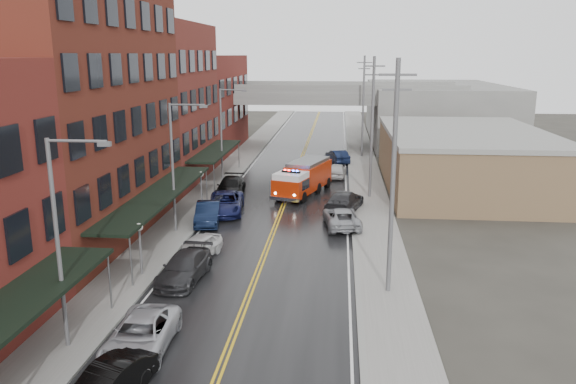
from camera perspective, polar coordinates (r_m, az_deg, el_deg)
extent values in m
cube|color=black|center=(44.55, -0.71, -1.99)|extent=(11.00, 160.00, 0.02)
cube|color=slate|center=(45.85, -9.82, -1.65)|extent=(3.00, 160.00, 0.15)
cube|color=slate|center=(44.39, 8.71, -2.12)|extent=(3.00, 160.00, 0.15)
cube|color=gray|center=(45.45, -7.81, -1.71)|extent=(0.30, 160.00, 0.15)
cube|color=gray|center=(44.31, 6.58, -2.08)|extent=(0.30, 160.00, 0.15)
cube|color=#511C15|center=(39.95, -21.43, 8.36)|extent=(9.00, 20.00, 18.00)
cube|color=maroon|center=(56.22, -13.34, 8.72)|extent=(9.00, 15.00, 15.00)
cube|color=maroon|center=(73.09, -8.92, 8.84)|extent=(9.00, 20.00, 12.00)
cube|color=brown|center=(54.72, 17.36, 3.04)|extent=(14.00, 22.00, 5.00)
cube|color=slate|center=(84.11, 14.65, 7.83)|extent=(18.00, 30.00, 8.00)
cylinder|color=slate|center=(28.61, -17.65, -8.73)|extent=(0.10, 0.10, 3.00)
cube|color=black|center=(38.69, -12.94, -0.21)|extent=(2.60, 18.00, 0.18)
cylinder|color=slate|center=(31.01, -15.67, -6.80)|extent=(0.10, 0.10, 3.00)
cylinder|color=slate|center=(46.77, -8.27, 0.52)|extent=(0.10, 0.10, 3.00)
cube|color=black|center=(55.23, -7.35, 4.18)|extent=(2.60, 13.00, 0.18)
cylinder|color=slate|center=(49.42, -7.52, 1.26)|extent=(0.10, 0.10, 3.00)
cylinder|color=slate|center=(61.14, -5.02, 3.75)|extent=(0.10, 0.10, 3.00)
cylinder|color=#59595B|center=(32.47, -14.74, -5.99)|extent=(0.14, 0.14, 2.80)
sphere|color=silver|center=(32.00, -14.91, -3.46)|extent=(0.44, 0.44, 0.44)
cylinder|color=#59595B|center=(45.29, -8.79, -0.07)|extent=(0.14, 0.14, 2.80)
sphere|color=silver|center=(44.96, -8.86, 1.79)|extent=(0.44, 0.44, 0.44)
cylinder|color=#59595B|center=(24.74, -22.32, -5.28)|extent=(0.18, 0.18, 9.00)
cylinder|color=#59595B|center=(23.20, -20.68, 4.87)|extent=(2.40, 0.12, 0.12)
cube|color=#59595B|center=(22.75, -18.15, 4.66)|extent=(0.50, 0.22, 0.18)
cylinder|color=#59595B|center=(39.09, -11.63, 2.25)|extent=(0.18, 0.18, 9.00)
cylinder|color=#59595B|center=(38.13, -10.21, 8.72)|extent=(2.40, 0.12, 0.12)
cube|color=#59595B|center=(37.86, -8.58, 8.60)|extent=(0.50, 0.22, 0.18)
cylinder|color=#59595B|center=(54.37, -6.79, 5.64)|extent=(0.18, 0.18, 9.00)
cylinder|color=#59595B|center=(53.68, -5.65, 10.29)|extent=(2.40, 0.12, 0.12)
cube|color=#59595B|center=(53.49, -4.47, 10.20)|extent=(0.50, 0.22, 0.18)
cylinder|color=#59595B|center=(28.43, 10.61, 1.08)|extent=(0.24, 0.24, 12.00)
cube|color=#59595B|center=(27.77, 11.09, 11.61)|extent=(1.80, 0.12, 0.12)
cube|color=#59595B|center=(27.80, 11.02, 10.17)|extent=(1.40, 0.12, 0.12)
cylinder|color=#59595B|center=(48.09, 8.52, 6.33)|extent=(0.24, 0.24, 12.00)
cube|color=#59595B|center=(47.71, 8.75, 12.53)|extent=(1.80, 0.12, 0.12)
cube|color=#59595B|center=(47.72, 8.72, 11.69)|extent=(1.40, 0.12, 0.12)
cylinder|color=#59595B|center=(67.95, 7.64, 8.52)|extent=(0.24, 0.24, 12.00)
cube|color=#59595B|center=(67.68, 7.78, 12.90)|extent=(1.80, 0.12, 0.12)
cube|color=#59595B|center=(67.69, 7.76, 12.31)|extent=(1.40, 0.12, 0.12)
cube|color=slate|center=(74.95, 1.87, 9.69)|extent=(40.00, 10.00, 1.50)
cube|color=slate|center=(76.76, -6.43, 6.90)|extent=(1.60, 8.00, 6.00)
cube|color=slate|center=(75.46, 10.27, 6.65)|extent=(1.60, 8.00, 6.00)
cube|color=#A92307|center=(50.67, 2.07, 1.76)|extent=(4.13, 6.05, 2.11)
cube|color=#A92307|center=(47.20, 0.31, 0.48)|extent=(3.21, 3.28, 1.51)
cube|color=silver|center=(46.98, 0.31, 1.68)|extent=(3.03, 3.04, 0.50)
cube|color=black|center=(47.31, 0.41, 0.89)|extent=(2.91, 2.33, 0.81)
cube|color=slate|center=(50.43, 2.08, 3.10)|extent=(3.76, 5.59, 0.30)
cube|color=black|center=(46.91, 0.31, 2.08)|extent=(1.62, 0.77, 0.14)
sphere|color=#FF0C0C|center=(47.11, -0.31, 2.23)|extent=(0.20, 0.20, 0.20)
sphere|color=#1933FF|center=(46.68, 0.94, 2.12)|extent=(0.20, 0.20, 0.20)
cylinder|color=black|center=(47.72, -0.96, -0.30)|extent=(1.07, 0.65, 1.01)
cylinder|color=black|center=(46.87, 1.50, -0.56)|extent=(1.07, 0.65, 1.01)
cylinder|color=black|center=(50.86, 0.69, 0.59)|extent=(1.07, 0.65, 1.01)
cylinder|color=black|center=(50.06, 3.02, 0.36)|extent=(1.07, 0.65, 1.01)
cylinder|color=black|center=(53.13, 1.75, 1.16)|extent=(1.07, 0.65, 1.01)
cylinder|color=black|center=(52.36, 4.00, 0.94)|extent=(1.07, 0.65, 1.01)
imported|color=black|center=(22.31, -17.76, -17.89)|extent=(2.66, 4.29, 1.33)
imported|color=#ABADB4|center=(24.98, -14.73, -13.90)|extent=(2.56, 5.28, 1.45)
imported|color=#262729|center=(31.66, -10.48, -7.56)|extent=(2.47, 5.22, 1.47)
imported|color=silver|center=(34.68, -9.17, -5.62)|extent=(2.69, 4.49, 1.43)
imported|color=black|center=(41.61, -8.12, -2.16)|extent=(2.36, 5.01, 1.59)
imported|color=#111541|center=(44.21, -6.40, -1.13)|extent=(3.30, 6.06, 1.61)
imported|color=black|center=(49.68, -5.87, 0.53)|extent=(2.36, 5.48, 1.57)
imported|color=gray|center=(40.64, 5.46, -2.60)|extent=(3.03, 5.36, 1.41)
imported|color=#262629|center=(44.70, 5.73, -0.93)|extent=(3.56, 6.02, 1.64)
imported|color=#BCBCBC|center=(56.92, 5.03, 2.20)|extent=(2.00, 4.38, 1.46)
imported|color=#0E1732|center=(64.73, 5.05, 3.63)|extent=(2.98, 4.82, 1.50)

